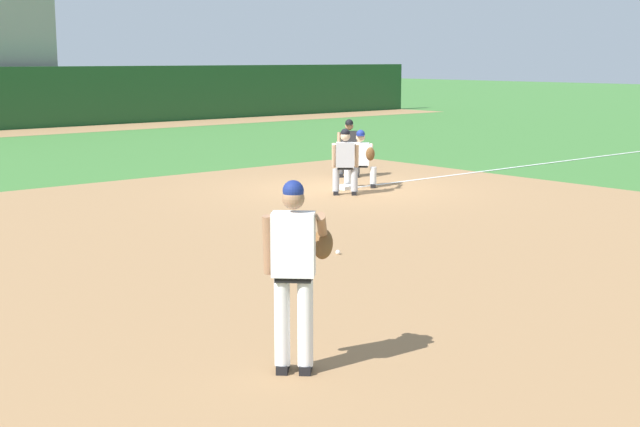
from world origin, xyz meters
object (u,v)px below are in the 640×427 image
at_px(first_baseman, 361,156).
at_px(umpire, 349,146).
at_px(first_base_bag, 345,187).
at_px(baseball, 338,252).
at_px(pitcher, 296,264).
at_px(baserunner, 345,159).

bearing_deg(first_baseman, umpire, 56.24).
bearing_deg(first_base_bag, first_baseman, -10.32).
distance_m(baseball, first_baseman, 7.17).
bearing_deg(first_baseman, first_base_bag, 169.68).
height_order(first_base_bag, pitcher, pitcher).
relative_size(first_base_bag, first_baseman, 0.28).
height_order(baseball, umpire, umpire).
bearing_deg(baseball, baserunner, 46.93).
xyz_separation_m(baseball, umpire, (6.17, 6.53, 0.76)).
bearing_deg(baserunner, umpire, 46.10).
height_order(baseball, pitcher, pitcher).
xyz_separation_m(pitcher, baserunner, (7.83, 7.98, -0.27)).
height_order(first_base_bag, first_baseman, first_baseman).
relative_size(first_baseman, umpire, 0.92).
height_order(baseball, baserunner, baserunner).
bearing_deg(pitcher, first_base_bag, 45.70).
distance_m(first_base_bag, baseball, 6.89).
xyz_separation_m(pitcher, umpire, (9.89, 10.13, -0.27)).
height_order(pitcher, umpire, pitcher).
distance_m(pitcher, umpire, 14.16).
bearing_deg(pitcher, baserunner, 45.56).
distance_m(first_base_bag, first_baseman, 0.81).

